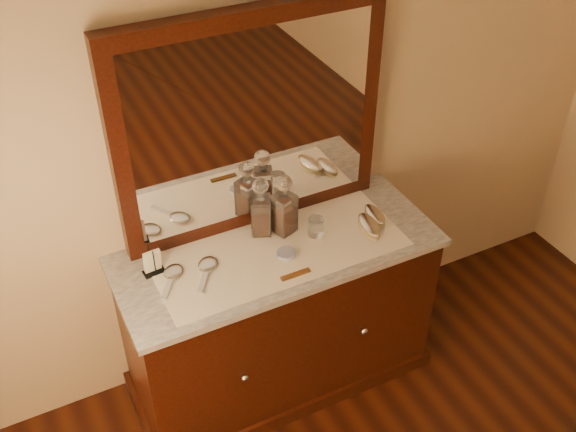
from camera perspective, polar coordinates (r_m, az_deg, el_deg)
The scene contains 18 objects.
dresser_cabinet at distance 3.26m, azimuth -0.80°, elevation -8.64°, with size 1.40×0.55×0.82m, color black.
dresser_plinth at distance 3.53m, azimuth -0.74°, elevation -12.77°, with size 1.46×0.59×0.08m, color black.
knob_left at distance 2.98m, azimuth -3.68°, elevation -13.53°, with size 0.04×0.04×0.04m, color silver.
knob_right at distance 3.16m, azimuth 6.46°, elevation -9.66°, with size 0.04×0.04×0.04m, color silver.
marble_top at distance 2.96m, azimuth -0.87°, elevation -2.98°, with size 1.44×0.59×0.03m, color silver.
mirror_frame at distance 2.84m, azimuth -3.14°, elevation 7.82°, with size 1.20×0.08×1.00m, color black.
mirror_glass at distance 2.82m, azimuth -2.86°, elevation 7.51°, with size 1.06×0.01×0.86m, color white.
lace_runner at distance 2.94m, azimuth -0.70°, elevation -2.96°, with size 1.10×0.45×0.00m, color white.
pin_dish at distance 2.91m, azimuth -0.14°, elevation -3.19°, with size 0.08×0.08×0.01m, color silver.
comb at distance 2.82m, azimuth 0.64°, elevation -4.98°, with size 0.13×0.03×0.01m, color brown.
napkin_rack at distance 2.86m, azimuth -11.41°, elevation -3.89°, with size 0.09×0.06×0.14m.
decanter_left at distance 2.97m, azimuth -2.30°, elevation 0.33°, with size 0.12×0.12×0.29m.
decanter_right at distance 2.97m, azimuth -0.36°, elevation 0.50°, with size 0.12×0.12×0.30m.
brush_near at distance 3.05m, azimuth 6.88°, elevation -0.88°, with size 0.10×0.19×0.05m.
brush_far at distance 3.12m, azimuth 7.37°, elevation 0.03°, with size 0.08×0.16×0.04m.
hand_mirror_outer at distance 2.85m, azimuth -9.76°, elevation -4.95°, with size 0.16×0.21×0.02m.
hand_mirror_inner at distance 2.86m, azimuth -6.85°, elevation -4.35°, with size 0.16×0.21×0.02m.
tumblers at distance 3.00m, azimuth 2.40°, elevation -0.91°, with size 0.07×0.07×0.08m.
Camera 1 is at (-0.96, -0.07, 2.77)m, focal length 41.94 mm.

